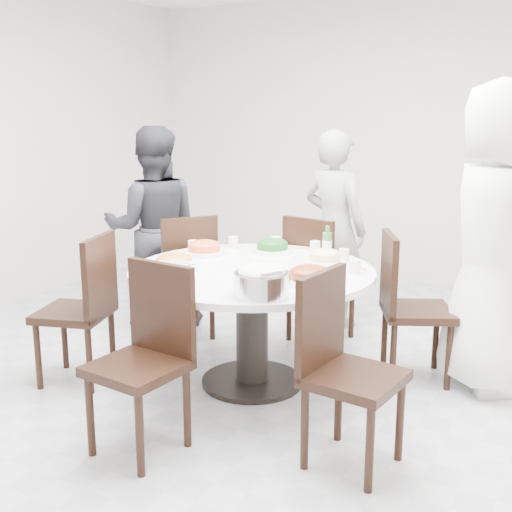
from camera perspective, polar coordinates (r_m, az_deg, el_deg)
The scene contains 22 objects.
floor at distance 4.01m, azimuth 2.27°, elevation -12.18°, with size 6.00×6.00×0.01m, color #B6B7BC.
wall_back at distance 6.46m, azimuth 14.76°, elevation 9.84°, with size 6.00×0.01×2.80m, color silver.
dining_table at distance 4.02m, azimuth -0.35°, elevation -6.33°, with size 1.50×1.50×0.75m, color white.
chair_ne at distance 4.19m, azimuth 14.16°, elevation -4.49°, with size 0.42×0.42×0.95m, color black.
chair_n at distance 4.79m, azimuth 5.83°, elevation -1.97°, with size 0.42×0.42×0.95m, color black.
chair_nw at distance 4.86m, azimuth -6.58°, elevation -1.76°, with size 0.42×0.42×0.95m, color black.
chair_sw at distance 4.20m, azimuth -15.90°, elevation -4.57°, with size 0.42×0.42×0.95m, color black.
chair_s at distance 3.27m, azimuth -10.53°, elevation -9.34°, with size 0.42×0.42×0.95m, color black.
chair_se at distance 3.13m, azimuth 8.77°, elevation -10.28°, with size 0.42×0.42×0.95m, color black.
diner_right at distance 4.13m, azimuth 20.44°, elevation 1.50°, with size 0.92×0.60×1.88m, color white.
diner_middle at distance 5.13m, azimuth 6.97°, elevation 2.44°, with size 0.57×0.37×1.55m, color black.
diner_left at distance 5.10m, azimuth -9.14°, elevation 2.47°, with size 0.77×0.60×1.58m, color black.
dish_greens at distance 4.35m, azimuth 1.46°, elevation 0.77°, with size 0.27×0.27×0.07m, color white.
dish_pale at distance 4.06m, azimuth 6.13°, elevation -0.21°, with size 0.26×0.26×0.07m, color white.
dish_orange at distance 4.31m, azimuth -4.60°, elevation 0.63°, with size 0.27×0.27×0.07m, color white.
dish_redbrown at distance 3.60m, azimuth 4.82°, elevation -1.83°, with size 0.30×0.30×0.07m, color white.
dish_tofu at distance 3.92m, azimuth -7.30°, elevation -0.66°, with size 0.28×0.28×0.07m, color white.
rice_bowl at distance 3.33m, azimuth 0.50°, elevation -2.52°, with size 0.29×0.29×0.13m, color silver.
soup_bowl at distance 3.71m, azimuth -7.60°, elevation -1.40°, with size 0.27×0.27×0.08m, color white.
beverage_bottle at distance 4.22m, azimuth 6.34°, elevation 1.28°, with size 0.06×0.06×0.21m, color #29672A.
tea_cups at distance 4.42m, azimuth 3.41°, elevation 1.01°, with size 0.07×0.07×0.08m, color white.
chopsticks at distance 4.47m, azimuth 3.91°, elevation 0.68°, with size 0.24×0.04×0.01m, color tan, non-canonical shape.
Camera 1 is at (1.64, -3.24, 1.70)m, focal length 45.00 mm.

